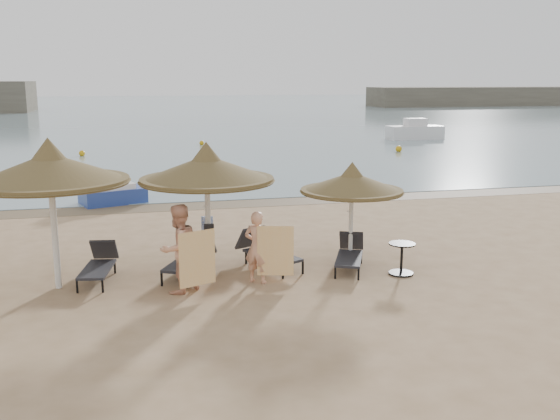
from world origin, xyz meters
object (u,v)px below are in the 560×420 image
(lounger_far_right, at_px, (350,253))
(side_table, at_px, (401,260))
(palapa_left, at_px, (50,169))
(pedal_boat, at_px, (112,193))
(person_left, at_px, (178,242))
(person_right, at_px, (257,241))
(lounger_far_left, at_px, (99,264))
(lounger_near_right, at_px, (266,250))
(lounger_near_left, at_px, (192,257))
(palapa_center, at_px, (207,169))
(palapa_right, at_px, (352,183))

(lounger_far_right, bearing_deg, side_table, -14.83)
(palapa_left, height_order, pedal_boat, palapa_left)
(person_left, bearing_deg, person_right, 149.96)
(lounger_far_left, distance_m, pedal_boat, 8.85)
(lounger_far_left, relative_size, person_left, 0.84)
(lounger_far_right, relative_size, person_right, 0.96)
(side_table, bearing_deg, lounger_far_right, 141.82)
(person_right, bearing_deg, pedal_boat, -36.81)
(lounger_far_left, xyz_separation_m, lounger_far_right, (5.77, -0.50, -0.01))
(lounger_far_right, height_order, person_left, person_left)
(lounger_far_left, relative_size, pedal_boat, 0.74)
(lounger_near_right, height_order, lounger_far_right, lounger_near_right)
(palapa_left, relative_size, lounger_near_left, 1.64)
(lounger_far_left, relative_size, side_table, 2.48)
(palapa_center, bearing_deg, lounger_far_right, -6.27)
(palapa_left, xyz_separation_m, side_table, (7.59, -0.82, -2.24))
(palapa_right, bearing_deg, person_right, -158.46)
(palapa_right, bearing_deg, lounger_far_right, -111.40)
(pedal_boat, bearing_deg, lounger_far_right, -77.19)
(lounger_far_right, bearing_deg, person_left, -145.44)
(palapa_center, xyz_separation_m, palapa_right, (3.48, 0.05, -0.45))
(lounger_near_left, relative_size, side_table, 2.71)
(lounger_near_left, height_order, person_right, person_right)
(palapa_right, distance_m, person_left, 4.50)
(palapa_center, bearing_deg, person_left, -123.12)
(side_table, bearing_deg, palapa_right, 124.76)
(palapa_left, distance_m, side_table, 7.96)
(palapa_left, height_order, palapa_center, palapa_left)
(lounger_far_right, distance_m, side_table, 1.25)
(lounger_far_left, height_order, side_table, lounger_far_left)
(lounger_far_left, distance_m, lounger_near_right, 3.85)
(lounger_near_left, relative_size, person_left, 0.91)
(palapa_center, height_order, side_table, palapa_center)
(palapa_left, xyz_separation_m, palapa_center, (3.29, 0.31, -0.16))
(person_right, bearing_deg, lounger_far_right, -131.48)
(lounger_near_left, bearing_deg, lounger_near_right, 31.71)
(lounger_far_right, bearing_deg, person_right, -142.73)
(palapa_center, height_order, lounger_near_right, palapa_center)
(person_left, height_order, person_right, person_left)
(palapa_center, bearing_deg, palapa_right, 0.76)
(palapa_right, xyz_separation_m, person_right, (-2.52, -1.00, -1.04))
(lounger_far_right, bearing_deg, lounger_near_right, -173.78)
(lounger_near_left, xyz_separation_m, pedal_boat, (-2.00, 8.90, -0.01))
(palapa_left, distance_m, palapa_center, 3.31)
(palapa_right, bearing_deg, lounger_far_left, 179.18)
(palapa_center, relative_size, pedal_boat, 1.24)
(palapa_center, relative_size, lounger_far_right, 1.70)
(lounger_far_left, xyz_separation_m, lounger_near_left, (2.06, -0.05, 0.03))
(lounger_far_left, height_order, person_left, person_left)
(side_table, bearing_deg, palapa_left, 173.80)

